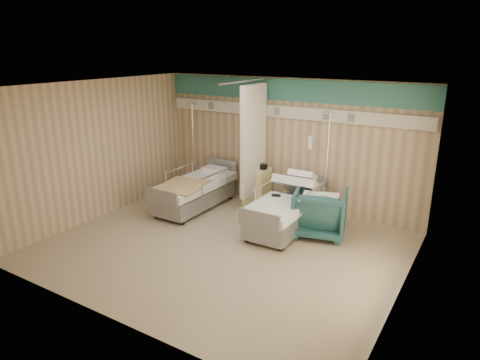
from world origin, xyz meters
The scene contains 13 objects.
ground centered at (0.00, 0.00, 0.00)m, with size 6.00×5.00×0.00m, color gray.
room_walls centered at (-0.03, 0.25, 1.86)m, with size 6.04×5.04×2.82m.
bed_right centered at (0.60, 1.30, 0.32)m, with size 1.00×2.16×0.63m, color white, non-canonical shape.
bed_left centered at (-1.60, 1.30, 0.32)m, with size 1.00×2.16×0.63m, color white, non-canonical shape.
bedside_cabinet centered at (-0.55, 2.20, 0.42)m, with size 0.50×0.48×0.85m, color #F6ED9A.
visitor_armchair centered at (1.25, 1.41, 0.44)m, with size 0.94×0.97×0.88m, color #1C4648.
waffle_blanket centered at (1.26, 1.36, 0.92)m, with size 0.65×0.58×0.07m, color white.
iv_stand_right centered at (1.10, 2.05, 0.45)m, with size 0.39×0.39×2.21m.
iv_stand_left centered at (-2.34, 2.25, 0.44)m, with size 0.39×0.39×2.16m.
call_remote centered at (0.38, 1.32, 0.65)m, with size 0.17×0.08×0.04m, color black.
tan_blanket centered at (-1.56, 0.84, 0.65)m, with size 0.86×1.08×0.04m, color tan.
toiletry_bag centered at (-0.43, 2.20, 0.91)m, with size 0.21×0.13×0.11m, color black.
white_cup centered at (-0.68, 2.29, 0.92)m, with size 0.09×0.09×0.13m, color white.
Camera 1 is at (3.87, -5.71, 3.41)m, focal length 32.00 mm.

